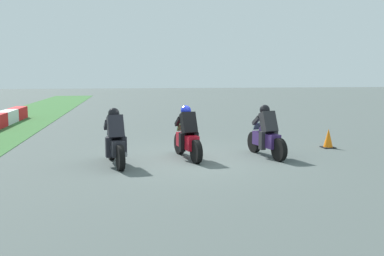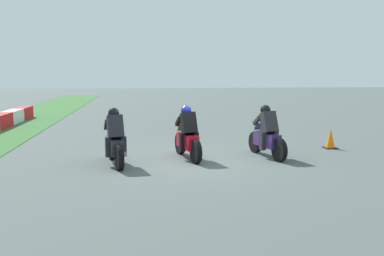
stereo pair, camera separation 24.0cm
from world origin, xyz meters
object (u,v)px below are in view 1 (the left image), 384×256
Objects in this scene: rider_lane_b at (187,137)px; traffic_cone at (328,139)px; rider_lane_c at (115,142)px; rider_lane_a at (266,135)px.

traffic_cone is (0.97, -4.80, -0.33)m from rider_lane_b.
rider_lane_b reaches higher than traffic_cone.
rider_lane_c is 3.22× the size of traffic_cone.
rider_lane_b is at bearing 76.50° from rider_lane_a.
rider_lane_a is 3.22× the size of traffic_cone.
rider_lane_a and rider_lane_c have the same top height.
traffic_cone is at bearing -88.70° from rider_lane_c.
rider_lane_b is 1.00× the size of rider_lane_c.
rider_lane_b and rider_lane_c have the same top height.
rider_lane_a is 2.72m from traffic_cone.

